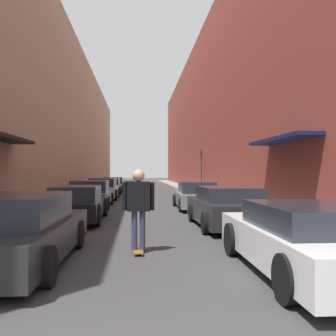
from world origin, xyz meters
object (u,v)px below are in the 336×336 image
object	(u,v)px
parked_car_left_4	(108,186)
parked_car_left_0	(16,231)
parked_car_left_2	(91,194)
parked_car_left_5	(113,184)
parked_car_left_3	(103,189)
parked_car_right_0	(307,239)
parked_car_left_1	(77,204)
skateboarder	(138,201)
parked_car_right_1	(228,207)
parked_car_right_2	(196,196)
traffic_light	(201,165)

from	to	relation	value
parked_car_left_4	parked_car_left_0	bearing A→B (deg)	-89.96
parked_car_left_2	parked_car_left_5	size ratio (longest dim) A/B	1.06
parked_car_left_0	parked_car_left_3	world-z (taller)	parked_car_left_3
parked_car_right_0	parked_car_left_2	bearing A→B (deg)	112.55
parked_car_left_4	parked_car_right_0	xyz separation A→B (m)	(5.11, -23.01, -0.00)
parked_car_left_3	parked_car_right_0	bearing A→B (deg)	-73.97
parked_car_left_1	parked_car_left_0	bearing A→B (deg)	-91.22
skateboarder	parked_car_left_4	bearing A→B (deg)	96.13
parked_car_left_2	parked_car_left_5	xyz separation A→B (m)	(0.05, 16.13, -0.02)
parked_car_left_0	parked_car_right_1	distance (m)	6.69
parked_car_left_5	parked_car_right_1	xyz separation A→B (m)	(5.06, -23.18, 0.01)
parked_car_right_1	parked_car_right_0	bearing A→B (deg)	-89.53
parked_car_left_5	parked_car_right_0	xyz separation A→B (m)	(5.11, -28.55, -0.01)
parked_car_right_1	skateboarder	world-z (taller)	skateboarder
parked_car_left_3	parked_car_right_0	xyz separation A→B (m)	(5.01, -17.45, -0.05)
parked_car_left_4	parked_car_right_2	size ratio (longest dim) A/B	1.01
skateboarder	traffic_light	bearing A→B (deg)	76.96
parked_car_right_2	parked_car_left_3	bearing A→B (deg)	127.73
parked_car_left_2	parked_car_left_5	distance (m)	16.13
parked_car_left_0	traffic_light	xyz separation A→B (m)	(7.47, 23.41, 1.62)
parked_car_left_1	parked_car_left_2	world-z (taller)	parked_car_left_2
parked_car_right_1	skateboarder	xyz separation A→B (m)	(-2.80, -3.49, 0.49)
parked_car_left_1	parked_car_left_5	xyz separation A→B (m)	(-0.14, 21.41, -0.01)
parked_car_left_0	skateboarder	world-z (taller)	skateboarder
parked_car_left_2	parked_car_right_2	distance (m)	5.16
parked_car_right_1	skateboarder	size ratio (longest dim) A/B	2.40
parked_car_left_0	parked_car_left_2	xyz separation A→B (m)	(-0.06, 11.43, -0.01)
parked_car_left_4	parked_car_right_1	xyz separation A→B (m)	(5.07, -17.63, 0.02)
parked_car_left_2	skateboarder	distance (m)	10.80
parked_car_left_5	parked_car_right_1	size ratio (longest dim) A/B	0.99
parked_car_left_3	parked_car_left_5	distance (m)	11.10
parked_car_left_1	parked_car_left_2	bearing A→B (deg)	92.05
parked_car_left_4	parked_car_right_0	world-z (taller)	parked_car_left_4
parked_car_left_1	parked_car_right_1	xyz separation A→B (m)	(4.92, -1.77, 0.01)
parked_car_left_0	parked_car_right_1	bearing A→B (deg)	40.92
parked_car_left_4	parked_car_right_0	distance (m)	23.57
parked_car_left_3	parked_car_right_2	size ratio (longest dim) A/B	0.93
parked_car_left_1	parked_car_right_2	bearing A→B (deg)	39.84
parked_car_left_2	parked_car_right_0	size ratio (longest dim) A/B	0.95
parked_car_left_0	parked_car_left_1	bearing A→B (deg)	88.78
parked_car_left_0	parked_car_right_2	distance (m)	11.31
parked_car_right_2	traffic_light	xyz separation A→B (m)	(2.52, 13.24, 1.65)
parked_car_left_5	parked_car_left_3	bearing A→B (deg)	-89.51
parked_car_right_1	parked_car_left_2	bearing A→B (deg)	125.97
parked_car_left_4	parked_car_right_2	bearing A→B (deg)	-67.25
parked_car_right_2	parked_car_left_0	bearing A→B (deg)	-115.95
parked_car_left_1	parked_car_left_4	world-z (taller)	parked_car_left_1
parked_car_right_1	parked_car_right_2	bearing A→B (deg)	91.04
traffic_light	parked_car_left_2	bearing A→B (deg)	-122.14
parked_car_left_4	skateboarder	xyz separation A→B (m)	(2.27, -21.13, 0.50)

